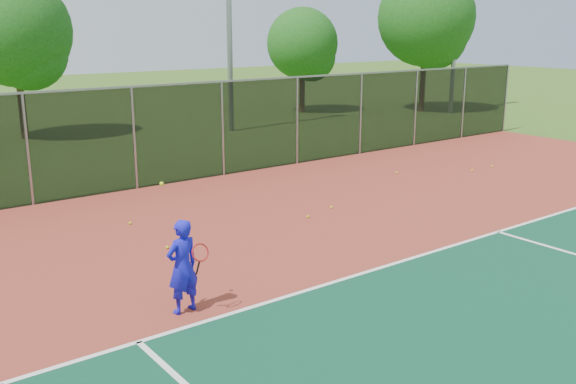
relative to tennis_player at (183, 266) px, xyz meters
The scene contains 14 objects.
ground 6.95m from the tennis_player, 31.04° to the right, with size 120.00×120.00×0.00m, color #355B1A.
court_apron 6.17m from the tennis_player, 14.78° to the right, with size 30.00×20.00×0.02m, color #9A3727.
fence_back 10.33m from the tennis_player, 54.97° to the left, with size 30.00×0.06×3.03m.
tennis_player is the anchor object (origin of this frame).
practice_ball_0 13.40m from the tennis_player, 17.06° to the left, with size 0.07×0.07×0.07m, color #CCD618.
practice_ball_1 7.01m from the tennis_player, 28.50° to the left, with size 0.07×0.07×0.07m, color #CCD618.
practice_ball_2 3.35m from the tennis_player, 68.43° to the left, with size 0.07×0.07×0.07m, color #CCD618.
practice_ball_3 14.45m from the tennis_player, 15.82° to the left, with size 0.07×0.07×0.07m, color #CCD618.
practice_ball_5 11.77m from the tennis_player, 26.21° to the left, with size 0.07×0.07×0.07m, color #CCD618.
practice_ball_6 5.96m from the tennis_player, 30.71° to the left, with size 0.07×0.07×0.07m, color #CCD618.
practice_ball_7 5.40m from the tennis_player, 76.13° to the left, with size 0.07×0.07×0.07m, color #CCD618.
tree_back_left 20.14m from the tennis_player, 81.67° to the left, with size 4.67×4.67×6.86m.
tree_back_mid 26.50m from the tennis_player, 47.28° to the left, with size 3.91×3.91×5.75m.
tree_back_right 28.50m from the tennis_player, 33.47° to the left, with size 5.34×5.34×7.85m.
Camera 1 is at (-10.50, -5.46, 4.68)m, focal length 40.00 mm.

